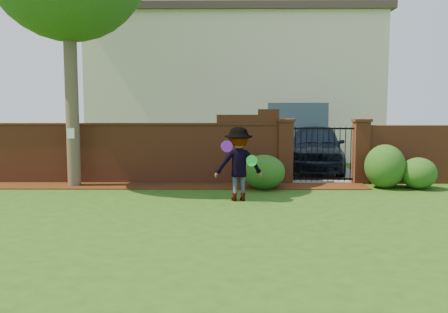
{
  "coord_description": "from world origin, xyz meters",
  "views": [
    {
      "loc": [
        0.73,
        -9.66,
        2.19
      ],
      "look_at": [
        0.64,
        1.4,
        1.05
      ],
      "focal_mm": 37.7,
      "sensor_mm": 36.0,
      "label": 1
    }
  ],
  "objects_px": {
    "frisbee_purple": "(227,146)",
    "frisbee_green": "(252,161)",
    "man": "(239,164)",
    "car": "(315,148)"
  },
  "relations": [
    {
      "from": "frisbee_purple",
      "to": "car",
      "type": "bearing_deg",
      "value": 61.08
    },
    {
      "from": "man",
      "to": "frisbee_purple",
      "type": "height_order",
      "value": "man"
    },
    {
      "from": "man",
      "to": "frisbee_green",
      "type": "height_order",
      "value": "man"
    },
    {
      "from": "frisbee_purple",
      "to": "frisbee_green",
      "type": "xyz_separation_m",
      "value": [
        0.58,
        0.1,
        -0.34
      ]
    },
    {
      "from": "car",
      "to": "frisbee_green",
      "type": "distance_m",
      "value": 5.95
    },
    {
      "from": "frisbee_green",
      "to": "man",
      "type": "bearing_deg",
      "value": 146.89
    },
    {
      "from": "frisbee_green",
      "to": "car",
      "type": "bearing_deg",
      "value": 65.49
    },
    {
      "from": "frisbee_purple",
      "to": "frisbee_green",
      "type": "bearing_deg",
      "value": 9.83
    },
    {
      "from": "car",
      "to": "man",
      "type": "bearing_deg",
      "value": -107.49
    },
    {
      "from": "frisbee_green",
      "to": "frisbee_purple",
      "type": "bearing_deg",
      "value": -170.17
    }
  ]
}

